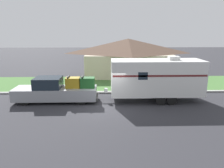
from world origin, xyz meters
name	(u,v)px	position (x,y,z in m)	size (l,w,h in m)	color
ground_plane	(109,107)	(0.00, 0.00, 0.00)	(120.00, 120.00, 0.00)	#2D2D33
curb_strip	(108,92)	(0.00, 3.75, 0.07)	(80.00, 0.30, 0.14)	#ADADA8
lawn_strip	(108,83)	(0.00, 7.40, 0.01)	(80.00, 7.00, 0.03)	#477538
house_across_street	(128,56)	(2.63, 12.01, 2.36)	(11.32, 6.49, 4.55)	beige
pickup_truck	(57,90)	(-4.06, 1.39, 0.91)	(6.51, 2.01, 2.06)	black
travel_trailer	(156,77)	(3.80, 1.39, 1.93)	(8.04, 2.47, 3.57)	black
mailbox	(138,80)	(2.82, 4.40, 1.08)	(0.48, 0.20, 1.41)	brown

